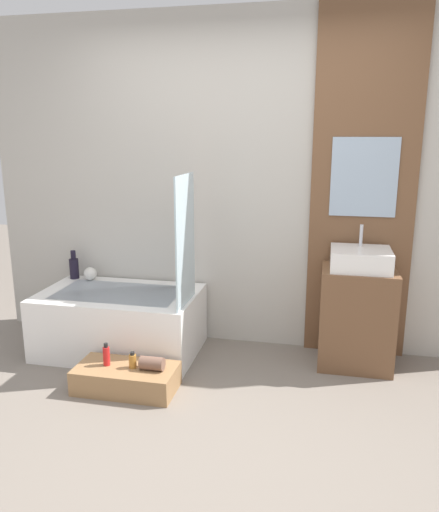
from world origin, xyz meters
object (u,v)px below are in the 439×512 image
Objects in this scene: wooden_step_bench at (126,378)px; sink at (361,259)px; bathtub at (120,322)px; vase_round_light at (90,274)px; bottle_soap_secondary at (133,361)px; bottle_soap_primary at (106,355)px; vase_tall_dark at (74,267)px.

sink is at bearing 25.48° from wooden_step_bench.
bathtub reaches higher than wooden_step_bench.
vase_round_light is at bearing 143.80° from bathtub.
bathtub is 10.91× the size of bottle_soap_secondary.
bottle_soap_primary is (0.15, -0.58, -0.01)m from bathtub.
vase_tall_dark is 1.28m from bottle_soap_secondary.
sink is at bearing 23.63° from bottle_soap_primary.
wooden_step_bench is at bearing 180.00° from bottle_soap_secondary.
bottle_soap_primary is (-0.14, 0.00, 0.15)m from wooden_step_bench.
wooden_step_bench is at bearing -52.46° from vase_round_light.
wooden_step_bench is 1.29m from vase_tall_dark.
vase_tall_dark reaches higher than bottle_soap_secondary.
bathtub reaches higher than bottle_soap_primary.
sink is at bearing -3.52° from vase_tall_dark.
vase_round_light is at bearing 129.63° from bottle_soap_secondary.
bottle_soap_primary is at bearing -75.66° from bathtub.
vase_tall_dark is 1.15m from bottle_soap_primary.
wooden_step_bench is at bearing -47.04° from vase_tall_dark.
wooden_step_bench is 1.84m from sink.
bottle_soap_primary is at bearing -156.37° from sink.
wooden_step_bench is 1.17m from vase_round_light.
wooden_step_bench is 0.21m from bottle_soap_primary.
wooden_step_bench is 2.80× the size of vase_tall_dark.
sink is 2.20m from vase_round_light.
bottle_soap_primary is (0.67, -0.87, -0.35)m from vase_tall_dark.
bottle_soap_secondary is (0.34, -0.58, -0.03)m from bathtub.
vase_tall_dark is 1.54× the size of bottle_soap_primary.
bottle_soap_secondary is at bearing -50.37° from vase_round_light.
vase_round_light is 1.15m from bottle_soap_secondary.
bathtub is at bearing 104.34° from bottle_soap_primary.
bottle_soap_primary reaches higher than wooden_step_bench.
bottle_soap_primary is at bearing -52.23° from vase_tall_dark.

